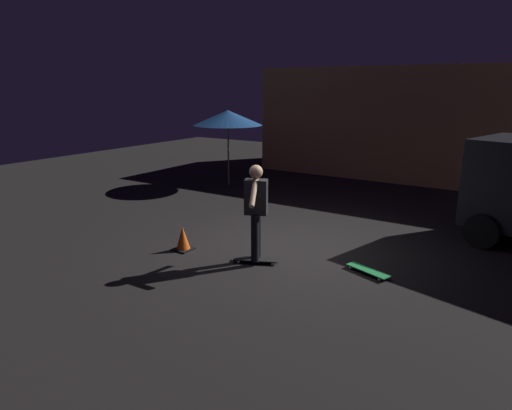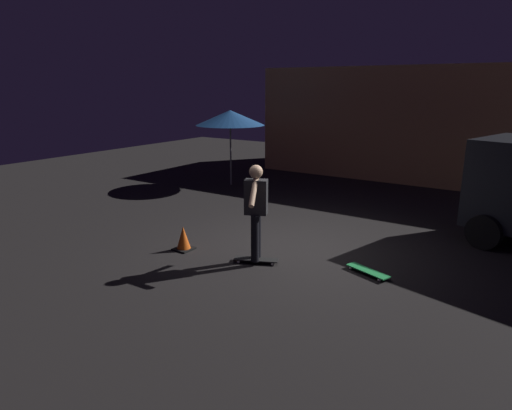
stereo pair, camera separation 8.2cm
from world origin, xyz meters
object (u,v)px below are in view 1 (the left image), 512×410
(skater, at_px, (256,206))
(traffic_cone, at_px, (183,239))
(skateboard_spare, at_px, (368,271))
(patio_umbrella, at_px, (228,118))
(skateboard_ridden, at_px, (256,260))

(skater, bearing_deg, traffic_cone, -171.66)
(skateboard_spare, distance_m, skater, 2.15)
(skater, height_order, traffic_cone, skater)
(patio_umbrella, distance_m, traffic_cone, 6.13)
(skateboard_ridden, bearing_deg, traffic_cone, -171.66)
(skateboard_ridden, bearing_deg, patio_umbrella, 130.61)
(skateboard_spare, relative_size, traffic_cone, 1.74)
(skater, bearing_deg, skateboard_spare, 18.40)
(patio_umbrella, bearing_deg, skateboard_spare, -35.61)
(skateboard_spare, bearing_deg, traffic_cone, -166.04)
(traffic_cone, bearing_deg, skateboard_spare, 13.96)
(traffic_cone, bearing_deg, patio_umbrella, 117.91)
(patio_umbrella, relative_size, skateboard_ridden, 2.90)
(skateboard_ridden, distance_m, skater, 0.98)
(patio_umbrella, height_order, skater, patio_umbrella)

